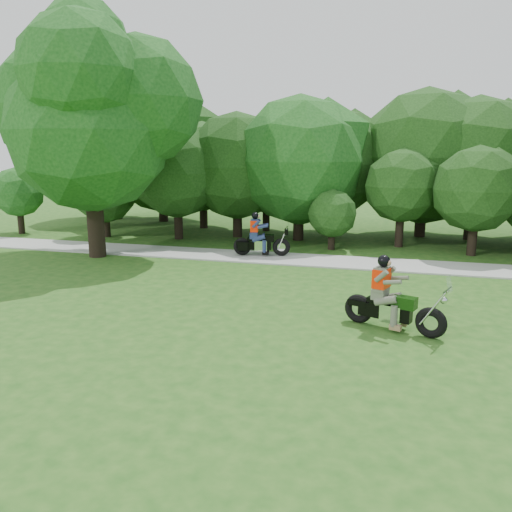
# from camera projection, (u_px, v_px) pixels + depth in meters

# --- Properties ---
(ground) EXTENTS (100.00, 100.00, 0.00)m
(ground) POSITION_uv_depth(u_px,v_px,m) (334.00, 336.00, 11.70)
(ground) COLOR #1F4E16
(ground) RESTS_ON ground
(walkway) EXTENTS (60.00, 2.20, 0.06)m
(walkway) POSITION_uv_depth(u_px,v_px,m) (359.00, 263.00, 19.23)
(walkway) COLOR #A1A19C
(walkway) RESTS_ON ground
(tree_line) EXTENTS (38.89, 11.44, 7.79)m
(tree_line) POSITION_uv_depth(u_px,v_px,m) (361.00, 162.00, 25.11)
(tree_line) COLOR black
(tree_line) RESTS_ON ground
(big_tree_west) EXTENTS (8.64, 6.56, 9.96)m
(big_tree_west) POSITION_uv_depth(u_px,v_px,m) (93.00, 113.00, 19.74)
(big_tree_west) COLOR black
(big_tree_west) RESTS_ON ground
(chopper_motorcycle) EXTENTS (2.49, 1.29, 1.83)m
(chopper_motorcycle) POSITION_uv_depth(u_px,v_px,m) (389.00, 302.00, 12.05)
(chopper_motorcycle) COLOR black
(chopper_motorcycle) RESTS_ON ground
(touring_motorcycle) EXTENTS (2.33, 1.00, 1.79)m
(touring_motorcycle) POSITION_uv_depth(u_px,v_px,m) (258.00, 240.00, 20.35)
(touring_motorcycle) COLOR black
(touring_motorcycle) RESTS_ON walkway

